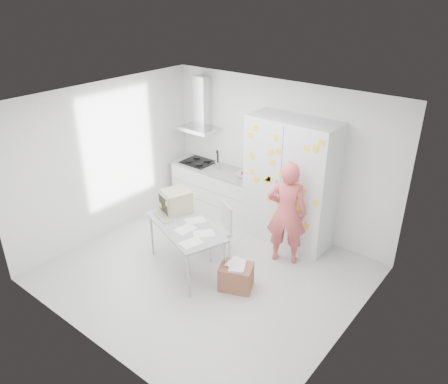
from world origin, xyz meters
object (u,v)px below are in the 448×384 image
Objects in this scene: desk at (179,211)px; chair at (220,227)px; person at (287,213)px; cardboard_box at (236,276)px.

desk is 1.77× the size of chair.
person is 2.96× the size of cardboard_box.
desk is (-1.35, -1.02, 0.01)m from person.
desk is at bearing 12.98° from person.
person is 1.28m from cardboard_box.
desk reaches higher than chair.
person is 1.70m from desk.
person is 1.90× the size of chair.
person is 1.12m from chair.
person reaches higher than chair.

